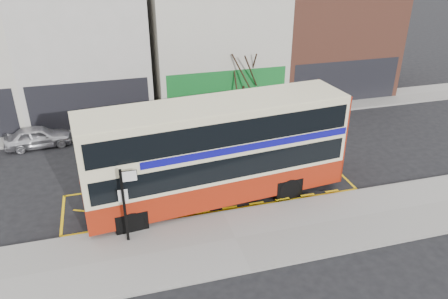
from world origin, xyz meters
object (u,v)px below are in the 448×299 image
object	(u,v)px
double_decker_bus	(217,151)
street_tree_right	(244,60)
car_grey	(169,123)
bus_stop_post	(125,199)
car_white	(290,107)
car_silver	(38,137)

from	to	relation	value
double_decker_bus	street_tree_right	size ratio (longest dim) A/B	2.22
street_tree_right	car_grey	bearing A→B (deg)	-159.36
double_decker_bus	bus_stop_post	world-z (taller)	double_decker_bus
bus_stop_post	street_tree_right	world-z (taller)	street_tree_right
car_white	street_tree_right	size ratio (longest dim) A/B	0.94
car_grey	bus_stop_post	bearing A→B (deg)	159.88
bus_stop_post	car_grey	xyz separation A→B (m)	(3.32, 10.20, -1.36)
bus_stop_post	car_silver	size ratio (longest dim) A/B	0.88
bus_stop_post	car_grey	distance (m)	10.81
double_decker_bus	car_grey	size ratio (longest dim) A/B	2.73
double_decker_bus	car_silver	size ratio (longest dim) A/B	3.28
car_silver	street_tree_right	distance (m)	13.73
double_decker_bus	car_grey	distance (m)	8.21
double_decker_bus	bus_stop_post	bearing A→B (deg)	-158.11
car_grey	car_white	world-z (taller)	car_white
car_silver	double_decker_bus	bearing A→B (deg)	-138.00
street_tree_right	double_decker_bus	bearing A→B (deg)	-114.13
double_decker_bus	street_tree_right	world-z (taller)	street_tree_right
car_grey	car_white	xyz separation A→B (m)	(8.41, 0.51, 0.02)
double_decker_bus	bus_stop_post	size ratio (longest dim) A/B	3.75
double_decker_bus	car_grey	world-z (taller)	double_decker_bus
bus_stop_post	car_grey	bearing A→B (deg)	72.17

